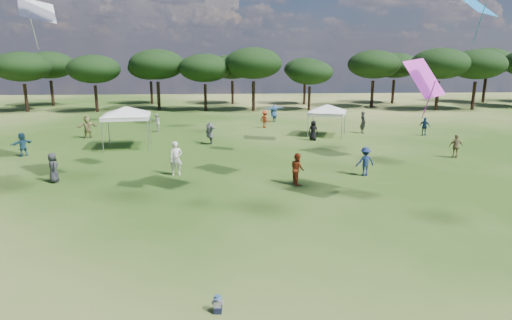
{
  "coord_description": "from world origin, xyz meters",
  "views": [
    {
      "loc": [
        0.0,
        -8.06,
        6.25
      ],
      "look_at": [
        0.96,
        6.0,
        2.89
      ],
      "focal_mm": 30.0,
      "sensor_mm": 36.0,
      "label": 1
    }
  ],
  "objects": [
    {
      "name": "toddler",
      "position": [
        -0.31,
        1.61,
        0.21
      ],
      "size": [
        0.32,
        0.35,
        0.47
      ],
      "rotation": [
        0.0,
        0.0,
        -0.04
      ],
      "color": "black",
      "rests_on": "ground"
    },
    {
      "name": "festival_crowd",
      "position": [
        0.29,
        24.35,
        0.84
      ],
      "size": [
        30.78,
        23.31,
        1.88
      ],
      "color": "#2B2B2F",
      "rests_on": "ground"
    },
    {
      "name": "tent_left",
      "position": [
        -7.09,
        22.6,
        2.84
      ],
      "size": [
        6.44,
        6.44,
        3.26
      ],
      "rotation": [
        0.0,
        0.0,
        0.12
      ],
      "color": "gray",
      "rests_on": "ground"
    },
    {
      "name": "tree_line",
      "position": [
        2.39,
        47.41,
        5.42
      ],
      "size": [
        108.78,
        17.63,
        7.77
      ],
      "color": "black",
      "rests_on": "ground"
    },
    {
      "name": "tent_right",
      "position": [
        8.23,
        26.48,
        2.48
      ],
      "size": [
        5.46,
        5.46,
        2.91
      ],
      "rotation": [
        0.0,
        0.0,
        -0.36
      ],
      "color": "gray",
      "rests_on": "ground"
    }
  ]
}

